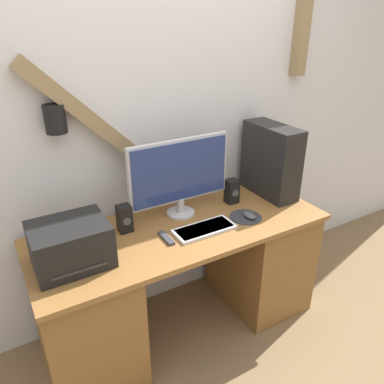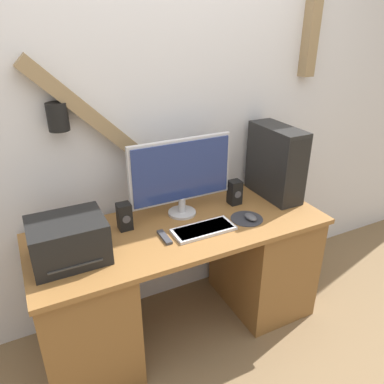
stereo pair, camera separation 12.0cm
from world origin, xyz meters
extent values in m
plane|color=brown|center=(0.00, 0.00, 0.00)|extent=(12.00, 12.00, 0.00)
cube|color=silver|center=(0.00, 0.73, 1.35)|extent=(6.40, 0.05, 2.70)
cube|color=olive|center=(1.11, 0.67, 1.89)|extent=(0.08, 0.08, 0.78)
cube|color=olive|center=(-0.32, 0.67, 1.33)|extent=(0.80, 0.08, 0.80)
cylinder|color=black|center=(-0.55, 0.65, 1.41)|extent=(0.11, 0.11, 0.15)
cube|color=brown|center=(0.00, 0.34, 0.75)|extent=(1.73, 0.68, 0.03)
cube|color=brown|center=(-0.61, 0.34, 0.37)|extent=(0.48, 0.62, 0.74)
cube|color=brown|center=(0.61, 0.34, 0.37)|extent=(0.48, 0.62, 0.74)
cylinder|color=#B7B7BC|center=(0.07, 0.48, 0.78)|extent=(0.17, 0.17, 0.02)
cylinder|color=#B7B7BC|center=(0.07, 0.48, 0.83)|extent=(0.04, 0.04, 0.09)
cube|color=#B7B7BC|center=(0.07, 0.49, 1.06)|extent=(0.64, 0.03, 0.39)
cube|color=navy|center=(0.07, 0.47, 1.06)|extent=(0.61, 0.01, 0.35)
cube|color=silver|center=(0.09, 0.24, 0.78)|extent=(0.36, 0.16, 0.02)
cube|color=white|center=(0.09, 0.24, 0.78)|extent=(0.33, 0.13, 0.01)
cylinder|color=#2D2D33|center=(0.39, 0.24, 0.77)|extent=(0.20, 0.20, 0.00)
ellipsoid|color=#4C4C51|center=(0.40, 0.22, 0.79)|extent=(0.06, 0.10, 0.03)
cube|color=black|center=(0.74, 0.44, 1.01)|extent=(0.18, 0.42, 0.48)
cube|color=black|center=(0.74, 0.24, 1.01)|extent=(0.16, 0.01, 0.43)
cube|color=black|center=(-0.63, 0.31, 0.88)|extent=(0.36, 0.29, 0.22)
cube|color=#333333|center=(-0.63, 0.22, 0.82)|extent=(0.26, 0.13, 0.01)
cube|color=black|center=(-0.30, 0.46, 0.85)|extent=(0.08, 0.07, 0.16)
cylinder|color=#47474C|center=(-0.30, 0.42, 0.85)|extent=(0.05, 0.00, 0.05)
cube|color=black|center=(0.43, 0.45, 0.85)|extent=(0.08, 0.07, 0.16)
cylinder|color=#47474C|center=(0.43, 0.41, 0.85)|extent=(0.05, 0.00, 0.05)
cube|color=#38383D|center=(-0.14, 0.27, 0.78)|extent=(0.04, 0.15, 0.02)
camera|label=1|loc=(-0.89, -1.31, 1.89)|focal=35.00mm
camera|label=2|loc=(-0.79, -1.37, 1.89)|focal=35.00mm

